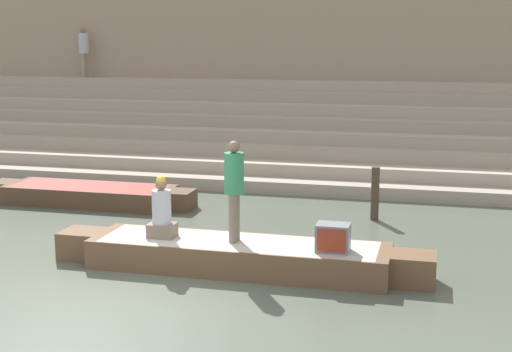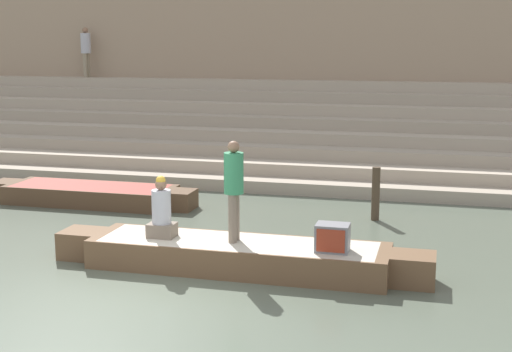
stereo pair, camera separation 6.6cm
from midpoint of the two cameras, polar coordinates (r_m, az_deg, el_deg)
The scene contains 10 objects.
ground_plane at distance 10.98m, azimuth -9.33°, elevation -9.67°, with size 120.00×120.00×0.00m, color #566051.
ghat_steps at distance 21.65m, azimuth 3.17°, elevation 3.06°, with size 36.00×6.22×2.53m.
back_wall at distance 24.21m, azimuth 4.57°, elevation 9.66°, with size 34.20×1.28×6.73m.
rowboat_main at distance 12.07m, azimuth -1.29°, elevation -6.31°, with size 6.48×1.37×0.49m.
person_standing at distance 11.80m, azimuth -1.63°, elevation -0.63°, with size 0.33×0.33×1.70m.
person_rowing at distance 12.28m, azimuth -7.41°, elevation -2.91°, with size 0.46×0.36×1.07m.
tv_set at distance 11.48m, azimuth 6.30°, elevation -4.93°, with size 0.53×0.40×0.45m.
moored_boat_shore at distance 17.31m, azimuth -12.98°, elevation -1.41°, with size 5.14×1.33×0.43m.
mooring_post at distance 15.47m, azimuth 9.68°, elevation -1.41°, with size 0.17×0.17×1.16m, color #473828.
person_on_steps at distance 25.83m, azimuth -13.38°, elevation 9.89°, with size 0.34×0.34×1.72m.
Camera 2 is at (4.29, -9.36, 3.82)m, focal length 50.00 mm.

